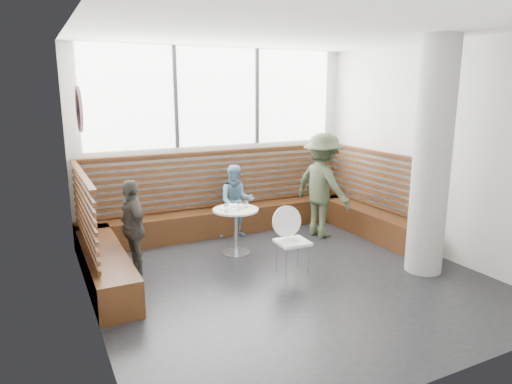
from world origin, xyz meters
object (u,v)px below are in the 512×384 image
concrete_column (432,159)px  child_left (132,227)px  cafe_chair (290,235)px  cafe_table (236,222)px  child_back (236,202)px  adult_man (322,186)px

concrete_column → child_left: bearing=154.8°
concrete_column → cafe_chair: (-1.72, 0.81, -1.06)m
cafe_table → concrete_column: bearing=-40.3°
child_back → cafe_chair: bearing=-71.4°
cafe_chair → concrete_column: bearing=-22.3°
concrete_column → cafe_table: 2.97m
adult_man → child_left: (-3.28, -0.22, -0.23)m
concrete_column → cafe_table: concrete_column is taller
child_left → cafe_chair: bearing=57.6°
child_back → child_left: bearing=-139.8°
cafe_table → child_left: (-1.58, -0.06, 0.15)m
concrete_column → cafe_table: size_ratio=4.44×
adult_man → child_back: adult_man is taller
child_back → child_left: 2.09m
cafe_table → cafe_chair: size_ratio=0.78×
cafe_table → child_left: size_ratio=0.54×
cafe_table → child_left: bearing=-177.9°
adult_man → child_left: size_ratio=1.35×
cafe_table → child_back: size_ratio=0.57×
concrete_column → child_back: 3.24m
cafe_table → cafe_chair: bearing=-68.4°
concrete_column → adult_man: 2.11m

